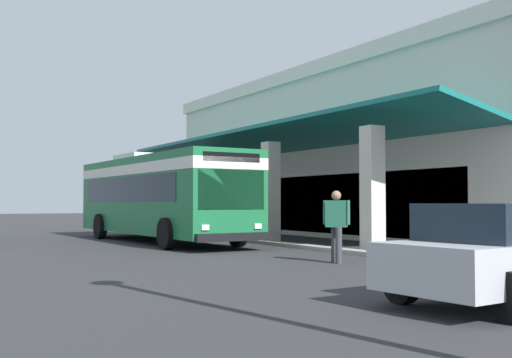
{
  "coord_description": "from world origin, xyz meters",
  "views": [
    {
      "loc": [
        21.7,
        -8.73,
        1.5
      ],
      "look_at": [
        1.5,
        2.92,
        2.34
      ],
      "focal_mm": 43.89,
      "sensor_mm": 36.0,
      "label": 1
    }
  ],
  "objects": [
    {
      "name": "transit_bus",
      "position": [
        -0.29,
        -0.22,
        1.85
      ],
      "size": [
        11.27,
        3.02,
        3.34
      ],
      "color": "#196638",
      "rests_on": "ground"
    },
    {
      "name": "pedestrian",
      "position": [
        9.43,
        0.61,
        1.0
      ],
      "size": [
        0.63,
        0.49,
        1.76
      ],
      "color": "#38383D",
      "rests_on": "ground"
    },
    {
      "name": "curb_strip",
      "position": [
        -1.68,
        2.63,
        0.06
      ],
      "size": [
        28.29,
        0.5,
        0.12
      ],
      "primitive_type": "cube",
      "color": "#9E998E",
      "rests_on": "ground"
    },
    {
      "name": "ground",
      "position": [
        0.0,
        8.0,
        0.0
      ],
      "size": [
        120.0,
        120.0,
        0.0
      ],
      "primitive_type": "plane",
      "color": "#2D2D30"
    },
    {
      "name": "plaza_building",
      "position": [
        -1.68,
        12.26,
        3.74
      ],
      "size": [
        23.88,
        14.75,
        7.47
      ],
      "color": "beige",
      "rests_on": "ground"
    },
    {
      "name": "potted_palm",
      "position": [
        -9.11,
        3.82,
        0.54
      ],
      "size": [
        1.95,
        1.6,
        2.42
      ],
      "color": "gray",
      "rests_on": "ground"
    }
  ]
}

